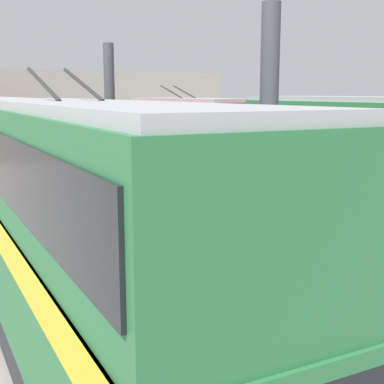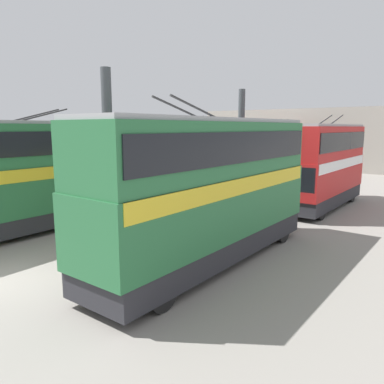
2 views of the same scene
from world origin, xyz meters
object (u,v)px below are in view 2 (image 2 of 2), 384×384
person_aisle_midway (189,210)px  bus_left_near (210,183)px  bus_left_far (323,161)px  bus_right_mid (187,155)px  bus_right_near (18,171)px  oil_drum (252,206)px  bus_right_far (273,147)px  person_by_left_row (85,260)px

person_aisle_midway → bus_left_near: bearing=50.0°
bus_left_far → person_aisle_midway: 9.72m
bus_right_mid → bus_right_near: bearing=180.0°
person_aisle_midway → oil_drum: person_aisle_midway is taller
bus_left_far → bus_right_far: size_ratio=0.86×
bus_left_far → oil_drum: size_ratio=11.09×
bus_right_mid → person_by_left_row: bus_right_mid is taller
bus_left_far → person_by_left_row: size_ratio=5.58×
bus_right_near → person_aisle_midway: size_ratio=5.93×
bus_left_far → person_by_left_row: 16.37m
bus_right_far → oil_drum: 17.84m
bus_left_near → person_by_left_row: 4.95m
person_aisle_midway → bus_right_near: bearing=-43.5°
bus_right_near → bus_right_mid: size_ratio=1.04×
person_aisle_midway → person_by_left_row: person_aisle_midway is taller
oil_drum → bus_left_far: bearing=-33.1°
bus_right_far → bus_left_far: bearing=-143.8°
bus_left_far → bus_left_near: bearing=180.0°
bus_left_near → bus_right_mid: 13.76m
bus_right_far → bus_right_near: bearing=180.0°
bus_right_mid → bus_right_far: bearing=0.0°
bus_right_near → person_by_left_row: size_ratio=6.46×
bus_left_near → bus_right_mid: size_ratio=1.07×
bus_right_far → person_aisle_midway: (-21.32, -5.66, -1.98)m
bus_right_near → bus_right_far: size_ratio=0.99×
bus_left_far → oil_drum: bearing=146.9°
person_aisle_midway → bus_right_far: bearing=-162.1°
bus_right_near → person_aisle_midway: 8.06m
bus_right_near → bus_left_far: bearing=-32.5°
bus_right_mid → bus_left_far: bearing=-79.1°
person_aisle_midway → person_by_left_row: (-7.24, -1.49, -0.09)m
person_by_left_row → bus_right_near: bearing=4.1°
bus_left_far → oil_drum: (-3.99, 2.60, -2.49)m
person_by_left_row → bus_left_far: bearing=-78.1°
bus_left_near → person_by_left_row: (-4.03, 1.94, -2.13)m
bus_right_mid → bus_right_far: size_ratio=0.96×
bus_right_near → bus_left_near: bearing=-76.6°
bus_left_near → person_aisle_midway: size_ratio=6.11×
bus_right_mid → person_aisle_midway: (-7.13, -5.66, -2.00)m
oil_drum → person_by_left_row: bearing=-176.9°
bus_left_far → bus_right_mid: size_ratio=0.90×
person_by_left_row → oil_drum: 12.16m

